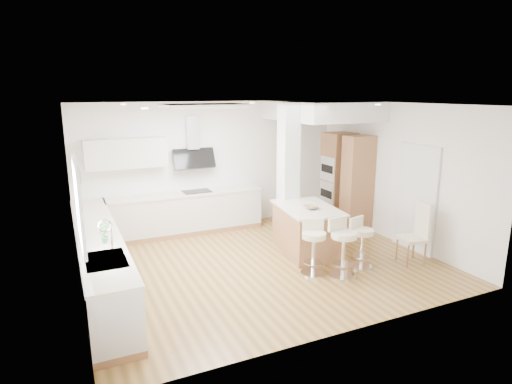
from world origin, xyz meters
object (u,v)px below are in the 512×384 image
bar_stool_c (361,240)px  bar_stool_b (343,244)px  peninsula (307,229)px  dining_chair (417,231)px  bar_stool_a (314,244)px

bar_stool_c → bar_stool_b: bearing=-176.1°
peninsula → dining_chair: (1.51, -1.25, 0.14)m
bar_stool_c → dining_chair: size_ratio=0.79×
bar_stool_a → dining_chair: dining_chair is taller
peninsula → bar_stool_a: (-0.43, -0.90, 0.07)m
bar_stool_c → dining_chair: dining_chair is taller
peninsula → bar_stool_c: bearing=-56.7°
bar_stool_b → dining_chair: dining_chair is taller
peninsula → bar_stool_b: size_ratio=1.61×
bar_stool_b → bar_stool_a: bearing=135.7°
peninsula → dining_chair: bearing=-32.2°
bar_stool_b → bar_stool_c: bar_stool_b is taller
bar_stool_b → peninsula: bearing=79.7°
bar_stool_c → dining_chair: (1.03, -0.25, 0.10)m
bar_stool_a → bar_stool_c: (0.91, -0.10, -0.03)m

